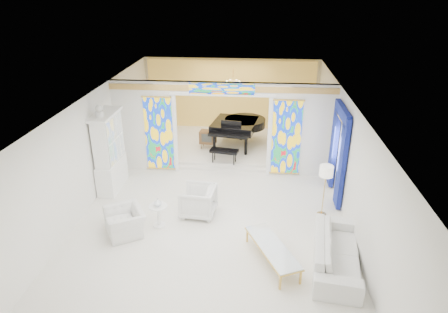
# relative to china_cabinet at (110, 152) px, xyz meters

# --- Properties ---
(floor) EXTENTS (12.00, 12.00, 0.00)m
(floor) POSITION_rel_china_cabinet_xyz_m (3.22, -0.60, -1.17)
(floor) COLOR white
(floor) RESTS_ON ground
(ceiling) EXTENTS (7.00, 12.00, 0.02)m
(ceiling) POSITION_rel_china_cabinet_xyz_m (3.22, -0.60, 1.83)
(ceiling) COLOR white
(ceiling) RESTS_ON wall_back
(wall_back) EXTENTS (7.00, 0.02, 3.00)m
(wall_back) POSITION_rel_china_cabinet_xyz_m (3.22, 5.40, 0.33)
(wall_back) COLOR white
(wall_back) RESTS_ON floor
(wall_left) EXTENTS (0.02, 12.00, 3.00)m
(wall_left) POSITION_rel_china_cabinet_xyz_m (-0.28, -0.60, 0.33)
(wall_left) COLOR white
(wall_left) RESTS_ON floor
(wall_right) EXTENTS (0.02, 12.00, 3.00)m
(wall_right) POSITION_rel_china_cabinet_xyz_m (6.72, -0.60, 0.33)
(wall_right) COLOR white
(wall_right) RESTS_ON floor
(partition_wall) EXTENTS (7.00, 0.22, 3.00)m
(partition_wall) POSITION_rel_china_cabinet_xyz_m (3.22, 1.40, 0.48)
(partition_wall) COLOR white
(partition_wall) RESTS_ON floor
(stained_glass_left) EXTENTS (0.90, 0.04, 2.40)m
(stained_glass_left) POSITION_rel_china_cabinet_xyz_m (1.19, 1.29, 0.13)
(stained_glass_left) COLOR gold
(stained_glass_left) RESTS_ON partition_wall
(stained_glass_right) EXTENTS (0.90, 0.04, 2.40)m
(stained_glass_right) POSITION_rel_china_cabinet_xyz_m (5.25, 1.29, 0.13)
(stained_glass_right) COLOR gold
(stained_glass_right) RESTS_ON partition_wall
(stained_glass_transom) EXTENTS (2.00, 0.04, 0.34)m
(stained_glass_transom) POSITION_rel_china_cabinet_xyz_m (3.22, 1.29, 1.65)
(stained_glass_transom) COLOR gold
(stained_glass_transom) RESTS_ON partition_wall
(alcove_platform) EXTENTS (6.80, 3.80, 0.18)m
(alcove_platform) POSITION_rel_china_cabinet_xyz_m (3.22, 3.50, -1.08)
(alcove_platform) COLOR white
(alcove_platform) RESTS_ON floor
(gold_curtain_back) EXTENTS (6.70, 0.10, 2.90)m
(gold_curtain_back) POSITION_rel_china_cabinet_xyz_m (3.22, 5.28, 0.33)
(gold_curtain_back) COLOR #F3C654
(gold_curtain_back) RESTS_ON wall_back
(chandelier) EXTENTS (0.48, 0.48, 0.30)m
(chandelier) POSITION_rel_china_cabinet_xyz_m (3.42, 3.40, 1.38)
(chandelier) COLOR gold
(chandelier) RESTS_ON ceiling
(blue_drapes) EXTENTS (0.14, 1.85, 2.65)m
(blue_drapes) POSITION_rel_china_cabinet_xyz_m (6.62, 0.10, 0.41)
(blue_drapes) COLOR navy
(blue_drapes) RESTS_ON wall_right
(china_cabinet) EXTENTS (0.56, 1.46, 2.72)m
(china_cabinet) POSITION_rel_china_cabinet_xyz_m (0.00, 0.00, 0.00)
(china_cabinet) COLOR white
(china_cabinet) RESTS_ON floor
(armchair_left) EXTENTS (1.26, 1.30, 0.65)m
(armchair_left) POSITION_rel_china_cabinet_xyz_m (1.13, -2.31, -0.85)
(armchair_left) COLOR white
(armchair_left) RESTS_ON floor
(armchair_right) EXTENTS (0.98, 0.95, 0.82)m
(armchair_right) POSITION_rel_china_cabinet_xyz_m (2.81, -1.29, -0.76)
(armchair_right) COLOR white
(armchair_right) RESTS_ON floor
(sofa) EXTENTS (1.30, 2.58, 0.72)m
(sofa) POSITION_rel_china_cabinet_xyz_m (6.17, -3.12, -0.81)
(sofa) COLOR silver
(sofa) RESTS_ON floor
(side_table) EXTENTS (0.56, 0.56, 0.59)m
(side_table) POSITION_rel_china_cabinet_xyz_m (1.88, -1.93, -0.78)
(side_table) COLOR white
(side_table) RESTS_ON floor
(vase) EXTENTS (0.25, 0.25, 0.21)m
(vase) POSITION_rel_china_cabinet_xyz_m (1.88, -1.93, -0.47)
(vase) COLOR silver
(vase) RESTS_ON side_table
(coffee_table) EXTENTS (1.30, 1.92, 0.41)m
(coffee_table) POSITION_rel_china_cabinet_xyz_m (4.75, -3.12, -0.79)
(coffee_table) COLOR white
(coffee_table) RESTS_ON floor
(floor_lamp) EXTENTS (0.39, 0.39, 1.45)m
(floor_lamp) POSITION_rel_china_cabinet_xyz_m (6.14, -1.02, 0.07)
(floor_lamp) COLOR gold
(floor_lamp) RESTS_ON floor
(grand_piano) EXTENTS (2.11, 2.97, 1.15)m
(grand_piano) POSITION_rel_china_cabinet_xyz_m (3.66, 3.34, -0.21)
(grand_piano) COLOR black
(grand_piano) RESTS_ON alcove_platform
(tv_console) EXTENTS (0.62, 0.46, 0.67)m
(tv_console) POSITION_rel_china_cabinet_xyz_m (2.56, 2.91, -0.56)
(tv_console) COLOR brown
(tv_console) RESTS_ON alcove_platform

